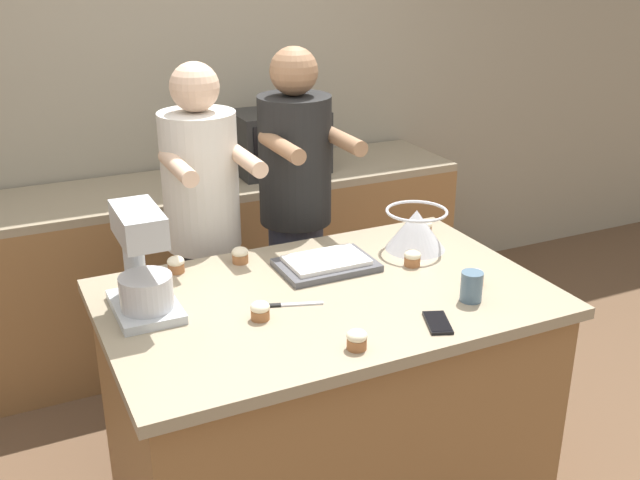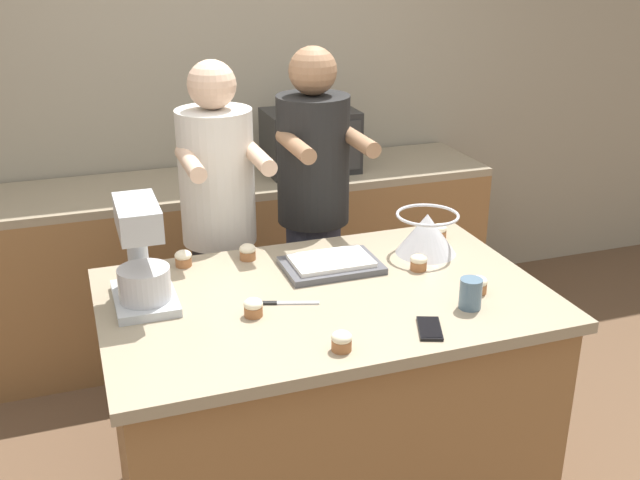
{
  "view_description": "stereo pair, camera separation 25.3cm",
  "coord_description": "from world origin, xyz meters",
  "px_view_note": "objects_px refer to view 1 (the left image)",
  "views": [
    {
      "loc": [
        -1.01,
        -2.07,
        2.08
      ],
      "look_at": [
        0.0,
        0.05,
        1.13
      ],
      "focal_mm": 42.0,
      "sensor_mm": 36.0,
      "label": 1
    },
    {
      "loc": [
        -0.78,
        -2.17,
        2.08
      ],
      "look_at": [
        0.0,
        0.05,
        1.13
      ],
      "focal_mm": 42.0,
      "sensor_mm": 36.0,
      "label": 2
    }
  ],
  "objects_px": {
    "stand_mixer": "(142,267)",
    "microwave_oven": "(279,141)",
    "cupcake_2": "(475,277)",
    "cupcake_1": "(412,258)",
    "cupcake_0": "(240,255)",
    "baking_tray": "(326,264)",
    "person_right": "(296,230)",
    "cupcake_3": "(357,339)",
    "cell_phone": "(438,323)",
    "cupcake_5": "(424,227)",
    "knife": "(286,305)",
    "cupcake_6": "(176,264)",
    "mixing_bowl": "(416,228)",
    "drinking_glass": "(471,286)",
    "person_left": "(205,250)",
    "cupcake_4": "(260,310)"
  },
  "relations": [
    {
      "from": "cupcake_3",
      "to": "cupcake_4",
      "type": "xyz_separation_m",
      "value": [
        -0.19,
        0.3,
        0.0
      ]
    },
    {
      "from": "person_left",
      "to": "mixing_bowl",
      "type": "bearing_deg",
      "value": -36.69
    },
    {
      "from": "microwave_oven",
      "to": "cell_phone",
      "type": "bearing_deg",
      "value": -97.21
    },
    {
      "from": "cupcake_5",
      "to": "mixing_bowl",
      "type": "bearing_deg",
      "value": -135.16
    },
    {
      "from": "stand_mixer",
      "to": "cupcake_5",
      "type": "relative_size",
      "value": 5.67
    },
    {
      "from": "cupcake_4",
      "to": "cupcake_5",
      "type": "xyz_separation_m",
      "value": [
        0.88,
        0.4,
        0.0
      ]
    },
    {
      "from": "baking_tray",
      "to": "cupcake_1",
      "type": "height_order",
      "value": "cupcake_1"
    },
    {
      "from": "person_left",
      "to": "cupcake_0",
      "type": "relative_size",
      "value": 26.13
    },
    {
      "from": "microwave_oven",
      "to": "cupcake_4",
      "type": "relative_size",
      "value": 7.58
    },
    {
      "from": "baking_tray",
      "to": "cupcake_6",
      "type": "bearing_deg",
      "value": 158.25
    },
    {
      "from": "cupcake_3",
      "to": "mixing_bowl",
      "type": "bearing_deg",
      "value": 45.63
    },
    {
      "from": "cupcake_2",
      "to": "cupcake_0",
      "type": "bearing_deg",
      "value": 141.24
    },
    {
      "from": "knife",
      "to": "cupcake_1",
      "type": "bearing_deg",
      "value": 10.24
    },
    {
      "from": "person_left",
      "to": "cupcake_2",
      "type": "xyz_separation_m",
      "value": [
        0.71,
        -0.89,
        0.11
      ]
    },
    {
      "from": "knife",
      "to": "cupcake_3",
      "type": "xyz_separation_m",
      "value": [
        0.08,
        -0.35,
        0.03
      ]
    },
    {
      "from": "cupcake_5",
      "to": "cupcake_6",
      "type": "distance_m",
      "value": 1.02
    },
    {
      "from": "person_left",
      "to": "knife",
      "type": "relative_size",
      "value": 7.69
    },
    {
      "from": "drinking_glass",
      "to": "cupcake_2",
      "type": "xyz_separation_m",
      "value": [
        0.08,
        0.09,
        -0.02
      ]
    },
    {
      "from": "person_left",
      "to": "cell_phone",
      "type": "distance_m",
      "value": 1.16
    },
    {
      "from": "stand_mixer",
      "to": "microwave_oven",
      "type": "height_order",
      "value": "stand_mixer"
    },
    {
      "from": "cupcake_1",
      "to": "cupcake_6",
      "type": "height_order",
      "value": "same"
    },
    {
      "from": "cupcake_2",
      "to": "person_right",
      "type": "bearing_deg",
      "value": 107.96
    },
    {
      "from": "cupcake_4",
      "to": "microwave_oven",
      "type": "bearing_deg",
      "value": 65.33
    },
    {
      "from": "cupcake_0",
      "to": "cupcake_3",
      "type": "xyz_separation_m",
      "value": [
        0.1,
        -0.75,
        0.0
      ]
    },
    {
      "from": "drinking_glass",
      "to": "cupcake_6",
      "type": "xyz_separation_m",
      "value": [
        -0.83,
        0.65,
        -0.02
      ]
    },
    {
      "from": "person_right",
      "to": "cupcake_1",
      "type": "relative_size",
      "value": 26.66
    },
    {
      "from": "person_left",
      "to": "cupcake_4",
      "type": "distance_m",
      "value": 0.81
    },
    {
      "from": "cupcake_1",
      "to": "cupcake_4",
      "type": "bearing_deg",
      "value": -167.12
    },
    {
      "from": "cupcake_0",
      "to": "cupcake_5",
      "type": "height_order",
      "value": "same"
    },
    {
      "from": "stand_mixer",
      "to": "knife",
      "type": "distance_m",
      "value": 0.48
    },
    {
      "from": "baking_tray",
      "to": "cupcake_5",
      "type": "xyz_separation_m",
      "value": [
        0.51,
        0.14,
        0.01
      ]
    },
    {
      "from": "cupcake_3",
      "to": "cupcake_6",
      "type": "xyz_separation_m",
      "value": [
        -0.34,
        0.77,
        0.0
      ]
    },
    {
      "from": "mixing_bowl",
      "to": "person_right",
      "type": "bearing_deg",
      "value": 118.39
    },
    {
      "from": "stand_mixer",
      "to": "microwave_oven",
      "type": "relative_size",
      "value": 0.75
    },
    {
      "from": "cupcake_1",
      "to": "cupcake_0",
      "type": "bearing_deg",
      "value": 152.08
    },
    {
      "from": "baking_tray",
      "to": "cupcake_1",
      "type": "xyz_separation_m",
      "value": [
        0.3,
        -0.12,
        0.01
      ]
    },
    {
      "from": "cupcake_3",
      "to": "cell_phone",
      "type": "bearing_deg",
      "value": 4.46
    },
    {
      "from": "cupcake_5",
      "to": "cupcake_6",
      "type": "xyz_separation_m",
      "value": [
        -1.02,
        0.07,
        0.0
      ]
    },
    {
      "from": "knife",
      "to": "cupcake_6",
      "type": "distance_m",
      "value": 0.49
    },
    {
      "from": "cell_phone",
      "to": "knife",
      "type": "bearing_deg",
      "value": 139.85
    },
    {
      "from": "cell_phone",
      "to": "cupcake_6",
      "type": "bearing_deg",
      "value": 130.68
    },
    {
      "from": "knife",
      "to": "drinking_glass",
      "type": "bearing_deg",
      "value": -21.78
    },
    {
      "from": "cupcake_0",
      "to": "cell_phone",
      "type": "bearing_deg",
      "value": -61.22
    },
    {
      "from": "stand_mixer",
      "to": "cupcake_1",
      "type": "height_order",
      "value": "stand_mixer"
    },
    {
      "from": "cupcake_5",
      "to": "knife",
      "type": "bearing_deg",
      "value": -155.39
    },
    {
      "from": "baking_tray",
      "to": "person_right",
      "type": "bearing_deg",
      "value": 77.93
    },
    {
      "from": "baking_tray",
      "to": "cupcake_0",
      "type": "xyz_separation_m",
      "value": [
        -0.27,
        0.18,
        0.01
      ]
    },
    {
      "from": "drinking_glass",
      "to": "cupcake_0",
      "type": "distance_m",
      "value": 0.86
    },
    {
      "from": "cupcake_2",
      "to": "cupcake_1",
      "type": "bearing_deg",
      "value": 113.91
    },
    {
      "from": "drinking_glass",
      "to": "cupcake_0",
      "type": "bearing_deg",
      "value": 133.12
    }
  ]
}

